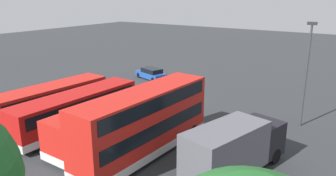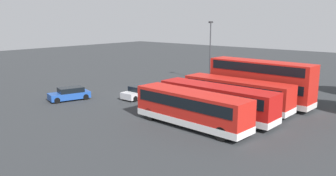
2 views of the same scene
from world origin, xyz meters
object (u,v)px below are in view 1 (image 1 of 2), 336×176
(box_truck_blue, at_px, (234,147))
(lamp_post_tall, at_px, (307,68))
(bus_single_deck_fourth, at_px, (51,101))
(car_small_green, at_px, (165,91))
(car_hatchback_silver, at_px, (151,74))
(bus_single_deck_second, at_px, (115,119))
(bus_double_decker_near_end, at_px, (145,121))
(bus_single_deck_third, at_px, (77,109))

(box_truck_blue, xyz_separation_m, lamp_post_tall, (-1.70, -10.04, 3.23))
(bus_single_deck_fourth, bearing_deg, car_small_green, -113.94)
(bus_single_deck_fourth, bearing_deg, car_hatchback_silver, -86.19)
(bus_single_deck_fourth, distance_m, lamp_post_tall, 21.45)
(bus_single_deck_second, distance_m, box_truck_blue, 9.27)
(bus_single_deck_fourth, relative_size, car_hatchback_silver, 2.28)
(box_truck_blue, bearing_deg, bus_double_decker_near_end, 11.72)
(box_truck_blue, bearing_deg, car_small_green, -40.42)
(bus_single_deck_second, height_order, bus_single_deck_third, same)
(box_truck_blue, bearing_deg, bus_single_deck_second, 2.47)
(box_truck_blue, height_order, lamp_post_tall, lamp_post_tall)
(bus_double_decker_near_end, distance_m, bus_single_deck_third, 7.48)
(bus_double_decker_near_end, bearing_deg, bus_single_deck_third, -5.06)
(bus_single_deck_second, relative_size, bus_single_deck_fourth, 1.05)
(bus_single_deck_second, height_order, box_truck_blue, box_truck_blue)
(bus_single_deck_fourth, bearing_deg, bus_single_deck_third, 177.09)
(bus_double_decker_near_end, bearing_deg, box_truck_blue, -168.28)
(bus_single_deck_second, bearing_deg, car_small_green, -75.36)
(bus_double_decker_near_end, bearing_deg, bus_single_deck_second, -13.26)
(bus_double_decker_near_end, distance_m, car_small_green, 13.17)
(car_hatchback_silver, distance_m, car_small_green, 7.81)
(bus_double_decker_near_end, relative_size, box_truck_blue, 1.42)
(bus_double_decker_near_end, height_order, car_small_green, bus_double_decker_near_end)
(car_hatchback_silver, bearing_deg, bus_double_decker_near_end, 125.66)
(bus_single_deck_fourth, bearing_deg, bus_single_deck_second, 179.81)
(car_hatchback_silver, relative_size, lamp_post_tall, 0.55)
(car_hatchback_silver, height_order, lamp_post_tall, lamp_post_tall)
(bus_single_deck_fourth, xyz_separation_m, box_truck_blue, (-16.77, -0.37, 0.09))
(bus_single_deck_second, relative_size, car_small_green, 2.53)
(bus_single_deck_fourth, distance_m, car_small_green, 11.67)
(bus_single_deck_second, bearing_deg, bus_single_deck_fourth, -0.19)
(car_hatchback_silver, bearing_deg, bus_single_deck_second, 118.28)
(bus_single_deck_fourth, bearing_deg, lamp_post_tall, -150.59)
(bus_single_deck_third, height_order, car_hatchback_silver, bus_single_deck_third)
(car_hatchback_silver, bearing_deg, bus_single_deck_fourth, 93.81)
(bus_single_deck_second, relative_size, car_hatchback_silver, 2.38)
(box_truck_blue, relative_size, car_hatchback_silver, 1.68)
(bus_single_deck_third, bearing_deg, car_small_green, -96.28)
(bus_double_decker_near_end, relative_size, lamp_post_tall, 1.32)
(bus_double_decker_near_end, xyz_separation_m, car_hatchback_silver, (12.00, -16.72, -1.75))
(bus_single_deck_third, xyz_separation_m, box_truck_blue, (-13.24, -0.55, 0.08))
(bus_single_deck_fourth, height_order, box_truck_blue, box_truck_blue)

